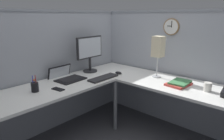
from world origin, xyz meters
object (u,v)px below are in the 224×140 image
at_px(monitor, 90,51).
at_px(pen_cup, 35,87).
at_px(laptop, 66,77).
at_px(keyboard, 103,78).
at_px(computer_mouse, 119,73).
at_px(wall_clock, 171,27).
at_px(cell_phone, 58,89).
at_px(book_stack, 179,83).
at_px(coffee_mug, 208,87).
at_px(desk_lamp_paper, 158,48).

bearing_deg(monitor, pen_cup, -170.26).
bearing_deg(laptop, keyboard, -48.46).
height_order(monitor, computer_mouse, monitor).
bearing_deg(computer_mouse, keyboard, 178.38).
bearing_deg(wall_clock, pen_cup, 155.59).
distance_m(computer_mouse, cell_phone, 0.91).
relative_size(book_stack, wall_clock, 1.37).
bearing_deg(keyboard, coffee_mug, -70.37).
relative_size(computer_mouse, pen_cup, 0.58).
distance_m(monitor, wall_clock, 1.15).
relative_size(keyboard, coffee_mug, 4.48).
relative_size(pen_cup, cell_phone, 1.25).
height_order(laptop, desk_lamp_paper, desk_lamp_paper).
distance_m(monitor, coffee_mug, 1.56).
distance_m(pen_cup, cell_phone, 0.24).
xyz_separation_m(keyboard, coffee_mug, (0.42, -1.13, 0.04)).
bearing_deg(desk_lamp_paper, cell_phone, 153.70).
bearing_deg(cell_phone, book_stack, -50.65).
xyz_separation_m(cell_phone, book_stack, (1.02, -0.91, 0.02)).
distance_m(laptop, wall_clock, 1.52).
bearing_deg(laptop, book_stack, -58.44).
height_order(cell_phone, coffee_mug, coffee_mug).
distance_m(desk_lamp_paper, coffee_mug, 0.75).
bearing_deg(coffee_mug, desk_lamp_paper, 81.75).
bearing_deg(cell_phone, wall_clock, -31.81).
relative_size(laptop, coffee_mug, 4.15).
bearing_deg(computer_mouse, coffee_mug, -83.34).
bearing_deg(wall_clock, monitor, 126.83).
xyz_separation_m(keyboard, computer_mouse, (0.29, -0.01, 0.01)).
bearing_deg(book_stack, coffee_mug, -87.59).
bearing_deg(monitor, computer_mouse, -66.13).
height_order(laptop, coffee_mug, laptop).
distance_m(pen_cup, coffee_mug, 1.82).
distance_m(desk_lamp_paper, wall_clock, 0.36).
relative_size(laptop, computer_mouse, 3.83).
distance_m(pen_cup, book_stack, 1.60).
bearing_deg(monitor, wall_clock, -53.17).
xyz_separation_m(pen_cup, wall_clock, (1.58, -0.72, 0.58)).
height_order(coffee_mug, wall_clock, wall_clock).
relative_size(cell_phone, coffee_mug, 1.50).
bearing_deg(wall_clock, book_stack, -138.60).
bearing_deg(laptop, desk_lamp_paper, -44.67).
bearing_deg(book_stack, computer_mouse, 98.25).
xyz_separation_m(laptop, pen_cup, (-0.49, -0.14, 0.03)).
relative_size(monitor, wall_clock, 2.27).
bearing_deg(coffee_mug, monitor, 101.32).
height_order(monitor, laptop, monitor).
xyz_separation_m(laptop, computer_mouse, (0.61, -0.37, -0.01)).
bearing_deg(computer_mouse, wall_clock, -45.29).
xyz_separation_m(monitor, cell_phone, (-0.73, -0.29, -0.29)).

